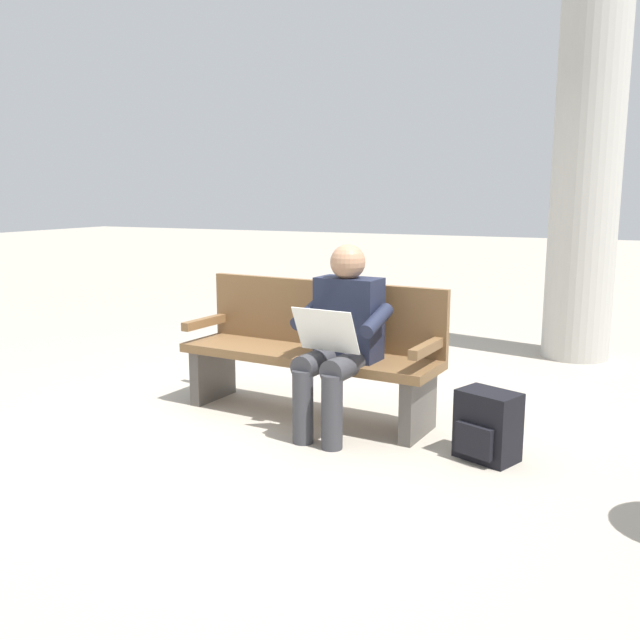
% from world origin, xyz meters
% --- Properties ---
extents(ground_plane, '(40.00, 40.00, 0.00)m').
position_xyz_m(ground_plane, '(0.00, 0.00, 0.00)').
color(ground_plane, '#A89E8E').
extents(bench_near, '(1.83, 0.62, 0.90)m').
position_xyz_m(bench_near, '(-0.01, -0.07, 0.46)').
color(bench_near, brown).
rests_on(bench_near, ground).
extents(person_seated, '(0.59, 0.60, 1.18)m').
position_xyz_m(person_seated, '(-0.32, 0.19, 0.63)').
color(person_seated, '#1E2338').
rests_on(person_seated, ground).
extents(backpack, '(0.38, 0.34, 0.40)m').
position_xyz_m(backpack, '(-1.26, 0.26, 0.19)').
color(backpack, black).
rests_on(backpack, ground).
extents(support_pillar, '(0.59, 0.59, 3.69)m').
position_xyz_m(support_pillar, '(-1.47, -2.59, 1.84)').
color(support_pillar, '#B2AFA8').
rests_on(support_pillar, ground).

